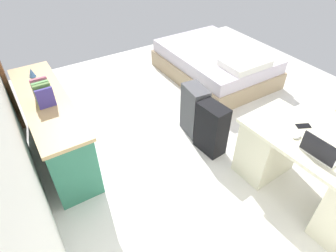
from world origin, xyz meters
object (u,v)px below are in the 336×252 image
(desk, at_px, (308,172))
(suitcase_spare_grey, at_px, (194,111))
(computer_mouse, at_px, (297,136))
(cell_phone_by_mouse, at_px, (303,126))
(figurine_small, at_px, (32,73))
(credenza, at_px, (54,127))
(bed, at_px, (215,63))
(laptop, at_px, (321,151))
(suitcase_black, at_px, (211,129))

(desk, distance_m, suitcase_spare_grey, 1.49)
(desk, height_order, suitcase_spare_grey, desk)
(computer_mouse, bearing_deg, cell_phone_by_mouse, -72.28)
(suitcase_spare_grey, bearing_deg, figurine_small, 61.51)
(cell_phone_by_mouse, bearing_deg, credenza, 75.57)
(bed, height_order, laptop, laptop)
(figurine_small, bearing_deg, laptop, -145.50)
(credenza, bearing_deg, suitcase_spare_grey, -108.98)
(suitcase_black, bearing_deg, cell_phone_by_mouse, -155.86)
(computer_mouse, relative_size, cell_phone_by_mouse, 0.74)
(suitcase_spare_grey, height_order, laptop, laptop)
(suitcase_spare_grey, relative_size, cell_phone_by_mouse, 4.98)
(suitcase_spare_grey, bearing_deg, credenza, 77.12)
(bed, xyz_separation_m, suitcase_black, (-1.41, 1.22, 0.08))
(credenza, height_order, cell_phone_by_mouse, credenza)
(suitcase_black, height_order, computer_mouse, computer_mouse)
(desk, distance_m, cell_phone_by_mouse, 0.46)
(laptop, bearing_deg, suitcase_black, 11.26)
(bed, distance_m, laptop, 2.78)
(computer_mouse, distance_m, cell_phone_by_mouse, 0.20)
(bed, bearing_deg, figurine_small, 88.09)
(laptop, bearing_deg, figurine_small, 34.50)
(suitcase_spare_grey, bearing_deg, suitcase_black, -178.45)
(credenza, height_order, suitcase_black, credenza)
(bed, relative_size, computer_mouse, 19.04)
(desk, relative_size, laptop, 4.59)
(credenza, distance_m, bed, 2.84)
(desk, relative_size, suitcase_spare_grey, 2.17)
(suitcase_black, relative_size, laptop, 2.02)
(credenza, bearing_deg, computer_mouse, -134.61)
(credenza, bearing_deg, bed, -80.56)
(bed, bearing_deg, cell_phone_by_mouse, 160.82)
(credenza, relative_size, suitcase_spare_grey, 2.66)
(credenza, bearing_deg, laptop, -138.92)
(laptop, distance_m, cell_phone_by_mouse, 0.40)
(credenza, bearing_deg, suitcase_black, -120.69)
(suitcase_spare_grey, xyz_separation_m, computer_mouse, (-1.26, -0.23, 0.40))
(desk, height_order, credenza, credenza)
(figurine_small, bearing_deg, cell_phone_by_mouse, -138.58)
(laptop, height_order, cell_phone_by_mouse, laptop)
(credenza, bearing_deg, desk, -136.33)
(laptop, bearing_deg, suitcase_spare_grey, 7.33)
(suitcase_spare_grey, relative_size, figurine_small, 6.16)
(credenza, distance_m, laptop, 2.78)
(desk, relative_size, figurine_small, 13.35)
(desk, xyz_separation_m, cell_phone_by_mouse, (0.27, -0.11, 0.35))
(credenza, xyz_separation_m, suitcase_spare_grey, (-0.56, -1.61, -0.05))
(suitcase_black, xyz_separation_m, cell_phone_by_mouse, (-0.80, -0.45, 0.41))
(bed, relative_size, suitcase_black, 2.95)
(computer_mouse, bearing_deg, figurine_small, 35.20)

